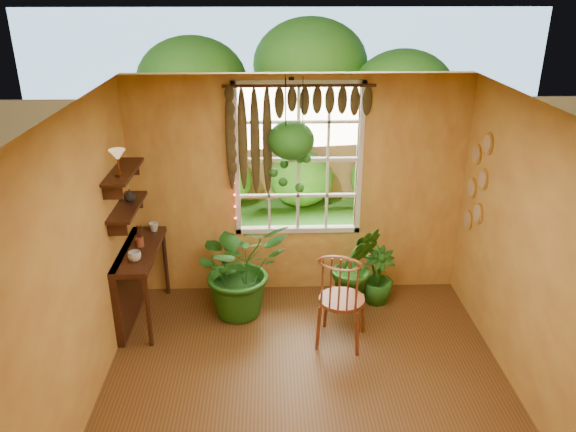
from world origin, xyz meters
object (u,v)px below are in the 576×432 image
Objects in this scene: hanging_basket at (291,145)px; potted_plant_left at (240,267)px; windsor_chair at (341,312)px; potted_plant_mid at (356,266)px; counter_ledge at (133,276)px.

potted_plant_left is at bearing -149.11° from hanging_basket.
hanging_basket is at bearing 133.24° from windsor_chair.
windsor_chair is at bearing -109.00° from potted_plant_mid.
potted_plant_left is 1.52m from hanging_basket.
hanging_basket is at bearing 164.42° from potted_plant_mid.
hanging_basket reaches higher than potted_plant_left.
potted_plant_mid is (1.36, 0.14, -0.08)m from potted_plant_left.
counter_ledge is at bearing -174.93° from potted_plant_mid.
windsor_chair is 1.10× the size of potted_plant_left.
windsor_chair is at bearing -30.72° from potted_plant_left.
windsor_chair reaches higher than counter_ledge.
potted_plant_left reaches higher than potted_plant_mid.
potted_plant_left is (1.22, 0.09, 0.05)m from counter_ledge.
windsor_chair is 0.85m from potted_plant_mid.
potted_plant_mid is (2.58, 0.23, -0.03)m from counter_ledge.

